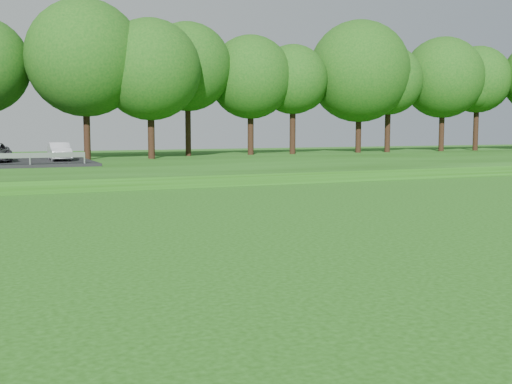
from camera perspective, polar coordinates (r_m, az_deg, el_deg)
name	(u,v)px	position (r m, az deg, el deg)	size (l,w,h in m)	color
berm	(249,162)	(49.02, -0.65, 2.67)	(130.00, 30.00, 0.60)	#1B470D
walking_path	(344,180)	(36.53, 7.79, 1.06)	(130.00, 1.60, 0.04)	gray
treeline	(230,63)	(52.90, -2.36, 11.36)	(104.00, 7.00, 15.00)	#124710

